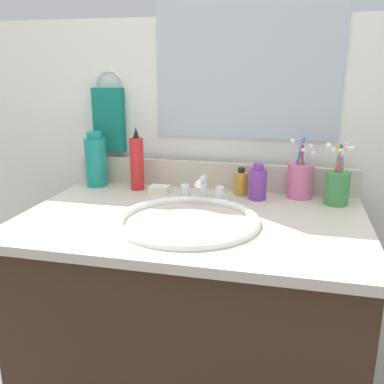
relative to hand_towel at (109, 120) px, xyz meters
name	(u,v)px	position (x,y,z in m)	size (l,w,h in m)	color
vanity_cabinet	(192,335)	(0.38, -0.32, -0.60)	(0.92, 0.57, 0.72)	#382316
countertop	(192,220)	(0.38, -0.32, -0.23)	(0.96, 0.62, 0.03)	beige
backsplash	(212,175)	(0.38, -0.02, -0.17)	(0.96, 0.02, 0.09)	beige
back_wall	(215,208)	(0.38, 0.04, -0.31)	(2.06, 0.04, 1.30)	white
mirror_panel	(247,51)	(0.48, 0.02, 0.23)	(0.60, 0.01, 0.56)	#B2BCC6
towel_ring	(109,85)	(0.00, 0.02, 0.12)	(0.10, 0.10, 0.01)	silver
hand_towel	(109,120)	(0.00, 0.00, 0.00)	(0.11, 0.04, 0.22)	#147260
sink_basin	(187,233)	(0.38, -0.37, -0.25)	(0.39, 0.39, 0.11)	white
faucet	(202,192)	(0.38, -0.18, -0.19)	(0.16, 0.10, 0.08)	silver
bottle_mouthwash_teal	(96,161)	(-0.02, -0.08, -0.13)	(0.07, 0.07, 0.19)	teal
bottle_cream_purple	(258,183)	(0.54, -0.11, -0.17)	(0.05, 0.05, 0.11)	#7A3899
bottle_oil_amber	(241,183)	(0.48, -0.08, -0.18)	(0.04, 0.04, 0.09)	gold
bottle_spray_red	(137,163)	(0.13, -0.09, -0.13)	(0.05, 0.05, 0.21)	red
cup_green	(337,186)	(0.78, -0.11, -0.16)	(0.08, 0.08, 0.19)	#3F8C47
cup_pink	(300,180)	(0.67, -0.06, -0.16)	(0.08, 0.08, 0.19)	#D16693
soap_bar	(159,189)	(0.22, -0.12, -0.21)	(0.06, 0.04, 0.02)	white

